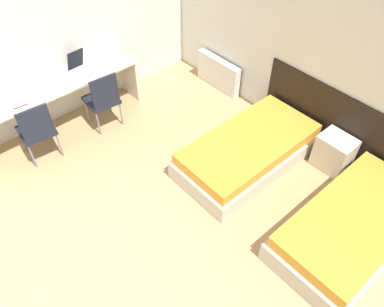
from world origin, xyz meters
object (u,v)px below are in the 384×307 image
Objects in this scene: bed_near_window at (248,151)px; chair_near_laptop at (103,98)px; laptop at (80,68)px; chair_near_notebook at (37,129)px; bed_near_door at (352,226)px; nightstand at (334,152)px.

chair_near_laptop is at bearing -152.04° from bed_near_window.
bed_near_window is 5.59× the size of laptop.
chair_near_notebook is (-1.89, -1.99, 0.30)m from bed_near_window.
bed_near_door is 3.60m from chair_near_laptop.
nightstand is 1.38× the size of laptop.
chair_near_notebook is at bearing -133.77° from nightstand.
chair_near_notebook reaches higher than bed_near_door.
chair_near_laptop reaches higher than nightstand.
bed_near_door is at bearing 35.70° from chair_near_notebook.
laptop is (-3.88, -1.04, 0.59)m from bed_near_door.
laptop is (-3.11, -1.84, 0.55)m from nightstand.
bed_near_window is at bearing -134.44° from nightstand.
nightstand reaches higher than bed_near_door.
bed_near_window is at bearing 52.16° from chair_near_notebook.
chair_near_laptop reaches higher than bed_near_window.
nightstand is at bearing 38.59° from chair_near_laptop.
bed_near_door is (1.55, 0.00, 0.00)m from bed_near_window.
laptop is at bearing -164.94° from bed_near_door.
chair_near_laptop is at bearing -146.05° from nightstand.
laptop reaches higher than chair_near_notebook.
nightstand is at bearing 45.56° from bed_near_window.
laptop is at bearing -149.42° from nightstand.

